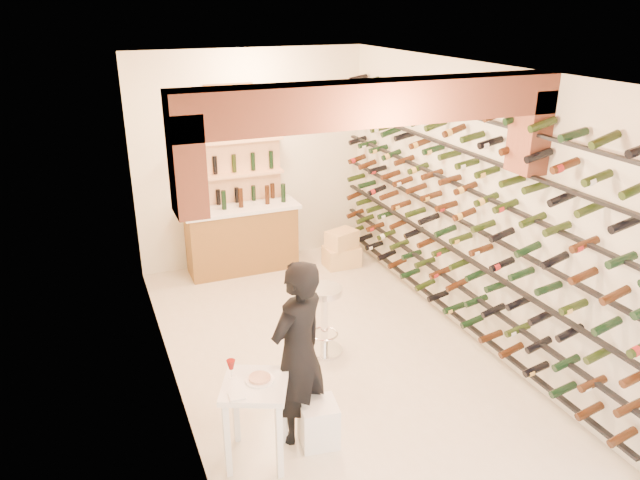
# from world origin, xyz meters

# --- Properties ---
(ground) EXTENTS (6.00, 6.00, 0.00)m
(ground) POSITION_xyz_m (0.00, 0.00, 0.00)
(ground) COLOR beige
(ground) RESTS_ON ground
(room_shell) EXTENTS (3.52, 6.02, 3.21)m
(room_shell) POSITION_xyz_m (0.00, -0.26, 2.25)
(room_shell) COLOR beige
(room_shell) RESTS_ON ground
(wine_rack) EXTENTS (0.32, 5.70, 2.56)m
(wine_rack) POSITION_xyz_m (1.53, 0.00, 1.55)
(wine_rack) COLOR black
(wine_rack) RESTS_ON ground
(back_counter) EXTENTS (1.70, 0.62, 1.29)m
(back_counter) POSITION_xyz_m (-0.30, 2.65, 0.53)
(back_counter) COLOR brown
(back_counter) RESTS_ON ground
(back_shelving) EXTENTS (1.40, 0.31, 2.73)m
(back_shelving) POSITION_xyz_m (-0.30, 2.89, 1.17)
(back_shelving) COLOR #E2AC7F
(back_shelving) RESTS_ON ground
(tasting_table) EXTENTS (0.72, 0.72, 0.96)m
(tasting_table) POSITION_xyz_m (-1.27, -1.34, 0.65)
(tasting_table) COLOR white
(tasting_table) RESTS_ON ground
(white_stool) EXTENTS (0.38, 0.38, 0.42)m
(white_stool) POSITION_xyz_m (-0.69, -1.36, 0.21)
(white_stool) COLOR white
(white_stool) RESTS_ON ground
(person) EXTENTS (0.77, 0.69, 1.77)m
(person) POSITION_xyz_m (-0.81, -1.17, 0.89)
(person) COLOR black
(person) RESTS_ON ground
(chrome_barstool) EXTENTS (0.43, 0.43, 0.82)m
(chrome_barstool) POSITION_xyz_m (-0.05, 0.05, 0.48)
(chrome_barstool) COLOR silver
(chrome_barstool) RESTS_ON ground
(crate_lower) EXTENTS (0.52, 0.36, 0.31)m
(crate_lower) POSITION_xyz_m (1.13, 2.20, 0.16)
(crate_lower) COLOR #EAC180
(crate_lower) RESTS_ON ground
(crate_upper) EXTENTS (0.53, 0.44, 0.26)m
(crate_upper) POSITION_xyz_m (1.13, 2.20, 0.44)
(crate_upper) COLOR #EAC180
(crate_upper) RESTS_ON crate_lower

